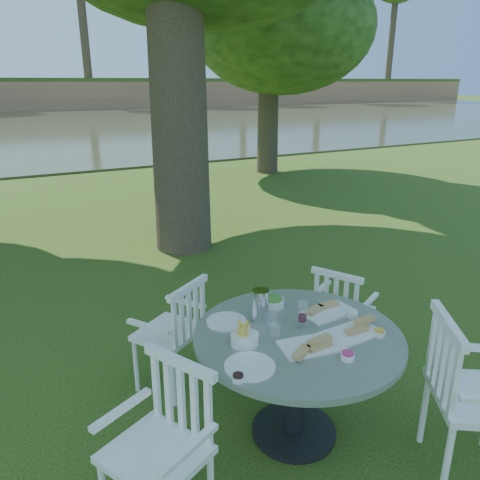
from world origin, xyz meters
name	(u,v)px	position (x,y,z in m)	size (l,w,h in m)	color
ground	(250,331)	(0.00, 0.00, 0.00)	(140.00, 140.00, 0.00)	#1E3A0C
table	(297,356)	(-0.40, -1.32, 0.60)	(1.30, 1.30, 0.76)	black
chair_ne	(339,308)	(0.39, -0.78, 0.49)	(0.55, 0.56, 0.84)	white
chair_nw	(178,328)	(-0.89, -0.50, 0.52)	(0.60, 0.59, 0.88)	white
chair_sw	(168,433)	(-1.34, -1.53, 0.54)	(0.60, 0.61, 0.92)	white
chair_se	(460,386)	(0.25, -2.01, 0.59)	(0.68, 0.69, 1.01)	white
tableware	(281,325)	(-0.48, -1.24, 0.80)	(1.11, 0.88, 0.22)	white
river	(28,128)	(0.00, 23.00, 0.00)	(100.00, 28.00, 0.12)	#343921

